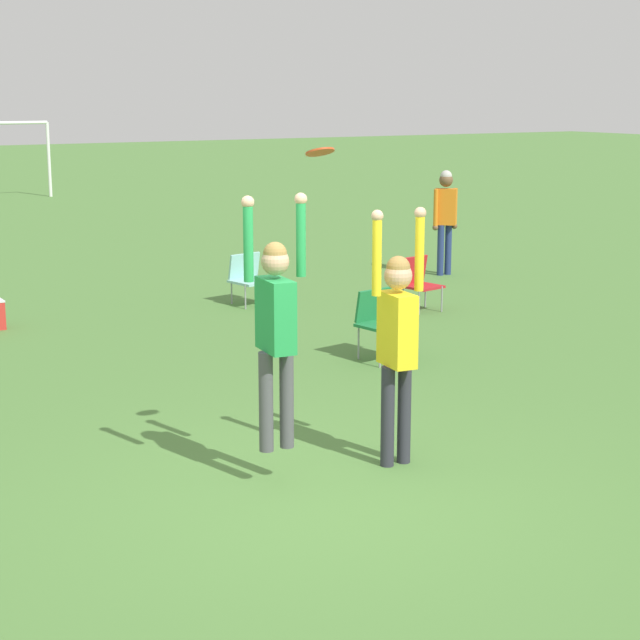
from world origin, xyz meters
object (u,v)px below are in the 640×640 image
(person_defending, at_px, (397,330))
(frisbee, at_px, (320,152))
(person_jumping, at_px, (276,317))
(person_spectator_near, at_px, (445,212))
(camping_chair_3, at_px, (381,318))
(camping_chair_2, at_px, (249,276))
(camping_chair_1, at_px, (419,280))

(person_defending, height_order, frisbee, frisbee)
(person_jumping, relative_size, person_spectator_near, 1.14)
(frisbee, bearing_deg, camping_chair_3, 49.04)
(person_jumping, bearing_deg, person_spectator_near, -38.36)
(person_jumping, height_order, frisbee, frisbee)
(camping_chair_3, bearing_deg, person_jumping, 34.83)
(frisbee, height_order, camping_chair_2, frisbee)
(camping_chair_2, relative_size, camping_chair_3, 0.90)
(person_jumping, distance_m, camping_chair_2, 7.87)
(person_jumping, distance_m, person_spectator_near, 10.79)
(camping_chair_2, xyz_separation_m, camping_chair_3, (-0.20, -3.96, 0.07))
(frisbee, distance_m, camping_chair_1, 7.64)
(person_defending, height_order, person_spectator_near, person_defending)
(frisbee, distance_m, camping_chair_3, 4.71)
(person_defending, bearing_deg, camping_chair_1, 148.73)
(frisbee, xyz_separation_m, camping_chair_1, (4.91, 5.38, -2.29))
(person_jumping, relative_size, camping_chair_2, 2.75)
(person_jumping, bearing_deg, camping_chair_3, -39.02)
(person_jumping, distance_m, camping_chair_1, 7.61)
(frisbee, bearing_deg, camping_chair_1, 47.62)
(person_jumping, relative_size, frisbee, 8.89)
(camping_chair_1, height_order, camping_chair_2, camping_chair_1)
(camping_chair_2, distance_m, camping_chair_3, 3.97)
(camping_chair_1, bearing_deg, camping_chair_2, -52.25)
(camping_chair_3, bearing_deg, frisbee, 39.05)
(camping_chair_3, xyz_separation_m, person_spectator_near, (4.44, 4.59, 0.63))
(camping_chair_1, height_order, person_spectator_near, person_spectator_near)
(camping_chair_2, distance_m, person_spectator_near, 4.35)
(person_defending, relative_size, frisbee, 9.47)
(camping_chair_3, bearing_deg, camping_chair_2, -102.85)
(camping_chair_2, bearing_deg, frisbee, 56.29)
(person_jumping, height_order, person_spectator_near, person_jumping)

